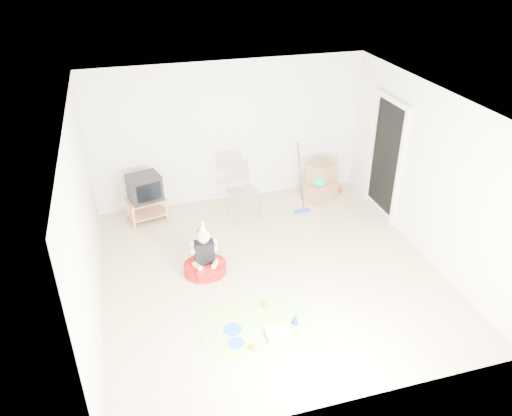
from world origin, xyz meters
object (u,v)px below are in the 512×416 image
object	(u,v)px
tv_stand	(147,207)
folding_chair	(243,191)
seated_woman	(205,262)
birthday_cake	(277,334)
crt_tv	(145,188)
cardboard_boxes	(320,182)

from	to	relation	value
tv_stand	folding_chair	xyz separation A→B (m)	(1.66, -0.36, 0.26)
seated_woman	birthday_cake	xyz separation A→B (m)	(0.63, -1.57, -0.16)
crt_tv	seated_woman	distance (m)	2.00
tv_stand	crt_tv	world-z (taller)	crt_tv
cardboard_boxes	birthday_cake	distance (m)	3.82
crt_tv	birthday_cake	bearing A→B (deg)	-84.24
crt_tv	folding_chair	bearing A→B (deg)	-27.71
tv_stand	cardboard_boxes	size ratio (longest dim) A/B	1.03
crt_tv	tv_stand	bearing A→B (deg)	-105.32
tv_stand	seated_woman	distance (m)	1.96
cardboard_boxes	birthday_cake	bearing A→B (deg)	-120.23
seated_woman	cardboard_boxes	bearing A→B (deg)	34.14
seated_woman	birthday_cake	bearing A→B (deg)	-68.17
cardboard_boxes	folding_chair	bearing A→B (deg)	-170.68
crt_tv	folding_chair	distance (m)	1.70
folding_chair	birthday_cake	world-z (taller)	folding_chair
cardboard_boxes	tv_stand	bearing A→B (deg)	178.12
folding_chair	birthday_cake	size ratio (longest dim) A/B	3.57
folding_chair	cardboard_boxes	size ratio (longest dim) A/B	1.46
tv_stand	crt_tv	distance (m)	0.39
crt_tv	birthday_cake	world-z (taller)	crt_tv
tv_stand	crt_tv	bearing A→B (deg)	90.00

